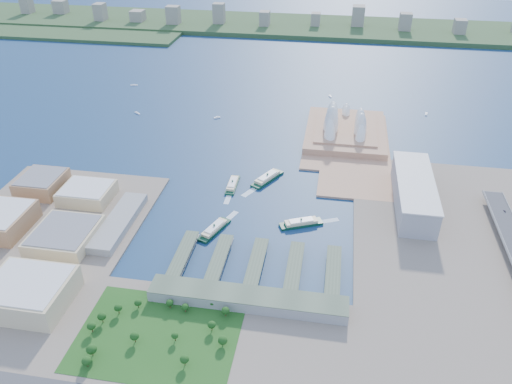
% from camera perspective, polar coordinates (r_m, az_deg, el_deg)
% --- Properties ---
extents(ground, '(3000.00, 3000.00, 0.00)m').
position_cam_1_polar(ground, '(619.50, -0.07, -3.96)').
color(ground, '#0F2849').
rests_on(ground, ground).
extents(west_land, '(220.00, 390.00, 3.00)m').
position_cam_1_polar(west_land, '(628.32, -25.11, -6.79)').
color(west_land, '#7B6D5E').
rests_on(west_land, ground).
extents(south_land, '(720.00, 180.00, 3.00)m').
position_cam_1_polar(south_land, '(468.52, -4.64, -18.88)').
color(south_land, '#7B6D5E').
rests_on(south_land, ground).
extents(east_land, '(240.00, 500.00, 3.00)m').
position_cam_1_polar(east_land, '(594.07, 22.79, -8.62)').
color(east_land, '#7B6D5E').
rests_on(east_land, ground).
extents(peninsula, '(135.00, 220.00, 3.00)m').
position_cam_1_polar(peninsula, '(836.86, 10.29, 5.85)').
color(peninsula, tan).
rests_on(peninsula, ground).
extents(far_shore, '(2200.00, 260.00, 12.00)m').
position_cam_1_polar(far_shore, '(1518.93, 6.49, 18.27)').
color(far_shore, '#2D4926').
rests_on(far_shore, ground).
extents(opera_house, '(134.00, 180.00, 58.00)m').
position_cam_1_polar(opera_house, '(842.33, 10.34, 8.31)').
color(opera_house, white).
rests_on(opera_house, peninsula).
extents(toaster_building, '(45.00, 155.00, 35.00)m').
position_cam_1_polar(toaster_building, '(678.02, 17.59, -0.07)').
color(toaster_building, gray).
rests_on(toaster_building, east_land).
extents(west_buildings, '(200.00, 280.00, 27.00)m').
position_cam_1_polar(west_buildings, '(642.29, -23.83, -3.86)').
color(west_buildings, '#A17750').
rests_on(west_buildings, west_land).
extents(ferry_wharves, '(184.00, 90.00, 9.30)m').
position_cam_1_polar(ferry_wharves, '(556.63, 0.05, -8.20)').
color(ferry_wharves, '#45543F').
rests_on(ferry_wharves, ground).
extents(terminal_building, '(200.00, 28.00, 12.00)m').
position_cam_1_polar(terminal_building, '(509.87, -0.98, -12.14)').
color(terminal_building, gray).
rests_on(terminal_building, south_land).
extents(park, '(150.00, 110.00, 16.00)m').
position_cam_1_polar(park, '(488.03, -11.22, -15.17)').
color(park, '#194714').
rests_on(park, south_land).
extents(far_skyline, '(1900.00, 140.00, 55.00)m').
position_cam_1_polar(far_skyline, '(1491.87, 6.51, 19.34)').
color(far_skyline, gray).
rests_on(far_skyline, far_shore).
extents(ferry_a, '(13.56, 50.52, 9.52)m').
position_cam_1_polar(ferry_a, '(697.83, -2.70, 1.02)').
color(ferry_a, '#0D3722').
rests_on(ferry_a, ground).
extents(ferry_b, '(41.78, 59.57, 11.26)m').
position_cam_1_polar(ferry_b, '(710.86, 1.31, 1.76)').
color(ferry_b, '#0D3722').
rests_on(ferry_b, ground).
extents(ferry_c, '(32.10, 54.94, 10.14)m').
position_cam_1_polar(ferry_c, '(610.87, -4.79, -4.09)').
color(ferry_c, '#0D3722').
rests_on(ferry_c, ground).
extents(ferry_d, '(54.91, 34.38, 10.20)m').
position_cam_1_polar(ferry_d, '(621.59, 5.18, -3.39)').
color(ferry_d, '#0D3722').
rests_on(ferry_d, ground).
extents(boat_a, '(12.97, 10.70, 2.62)m').
position_cam_1_polar(boat_a, '(952.07, -13.40, 8.79)').
color(boat_a, white).
rests_on(boat_a, ground).
extents(boat_b, '(11.44, 9.44, 3.01)m').
position_cam_1_polar(boat_b, '(910.27, -4.47, 8.50)').
color(boat_b, white).
rests_on(boat_b, ground).
extents(boat_c, '(6.20, 13.70, 2.97)m').
position_cam_1_polar(boat_c, '(973.69, 18.89, 8.45)').
color(boat_c, white).
rests_on(boat_c, ground).
extents(boat_d, '(15.31, 6.26, 2.52)m').
position_cam_1_polar(boat_d, '(1093.51, -13.77, 11.79)').
color(boat_d, white).
rests_on(boat_d, ground).
extents(boat_e, '(6.76, 11.71, 2.74)m').
position_cam_1_polar(boat_e, '(1014.84, 8.47, 10.78)').
color(boat_e, white).
rests_on(boat_e, ground).
extents(car_c, '(1.91, 4.69, 1.36)m').
position_cam_1_polar(car_c, '(693.16, 26.54, -1.93)').
color(car_c, slate).
rests_on(car_c, expressway).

